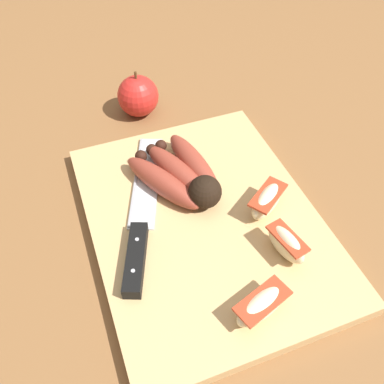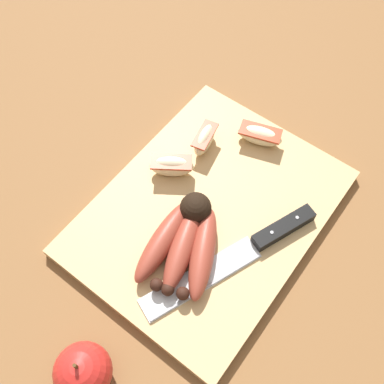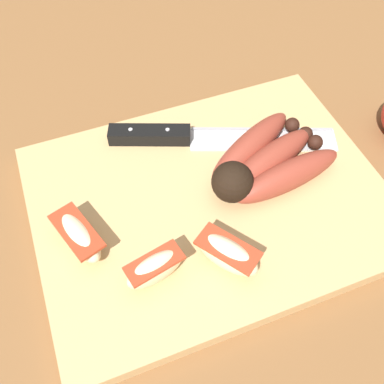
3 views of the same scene
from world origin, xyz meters
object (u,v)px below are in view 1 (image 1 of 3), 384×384
at_px(banana_bunch, 182,175).
at_px(apple_wedge_middle, 259,306).
at_px(apple_wedge_near, 286,244).
at_px(whole_apple, 138,96).
at_px(apple_wedge_far, 267,200).
at_px(chefs_knife, 140,228).

height_order(banana_bunch, apple_wedge_middle, banana_bunch).
relative_size(apple_wedge_near, whole_apple, 0.77).
bearing_deg(apple_wedge_far, banana_bunch, 46.62).
relative_size(apple_wedge_near, apple_wedge_far, 0.91).
height_order(apple_wedge_near, apple_wedge_middle, apple_wedge_near).
bearing_deg(apple_wedge_far, apple_wedge_near, 171.57).
bearing_deg(whole_apple, chefs_knife, 164.60).
xyz_separation_m(chefs_knife, apple_wedge_middle, (-0.16, -0.09, 0.01)).
xyz_separation_m(banana_bunch, apple_wedge_middle, (-0.22, -0.01, -0.00)).
relative_size(chefs_knife, apple_wedge_far, 3.82).
bearing_deg(chefs_knife, apple_wedge_near, -120.84).
relative_size(apple_wedge_middle, apple_wedge_far, 1.08).
relative_size(banana_bunch, apple_wedge_near, 2.47).
bearing_deg(whole_apple, banana_bunch, -178.38).
relative_size(chefs_knife, apple_wedge_middle, 3.52).
height_order(chefs_knife, whole_apple, whole_apple).
relative_size(banana_bunch, apple_wedge_middle, 2.07).
bearing_deg(banana_bunch, chefs_knife, 127.17).
bearing_deg(chefs_knife, banana_bunch, -52.83).
xyz_separation_m(apple_wedge_near, whole_apple, (0.37, 0.09, -0.00)).
xyz_separation_m(apple_wedge_middle, apple_wedge_far, (0.13, -0.08, 0.00)).
xyz_separation_m(banana_bunch, apple_wedge_far, (-0.09, -0.09, 0.00)).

